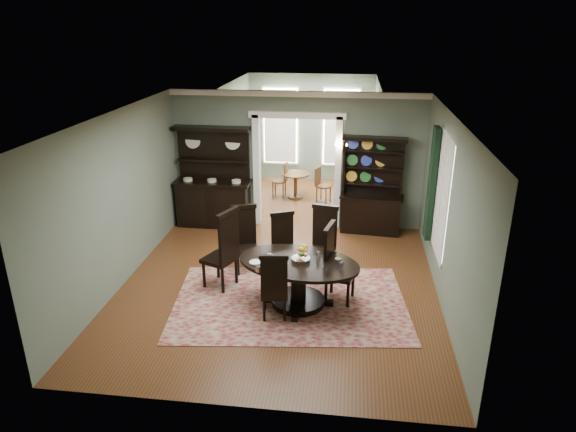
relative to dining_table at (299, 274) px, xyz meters
name	(u,v)px	position (x,y,z in m)	size (l,w,h in m)	color
room	(278,202)	(-0.41, 0.56, 1.03)	(5.51, 6.01, 3.01)	brown
parlor	(307,135)	(-0.41, 6.05, 0.97)	(3.51, 3.50, 3.01)	brown
doorway_trim	(297,155)	(-0.41, 3.52, 1.07)	(2.08, 0.25, 2.57)	white
right_window	(437,190)	(2.28, 1.45, 1.05)	(0.15, 1.47, 2.12)	white
wall_sconce	(341,146)	(0.54, 3.36, 1.34)	(0.27, 0.21, 0.21)	#AE772E
rug	(290,302)	(-0.14, 0.02, -0.54)	(3.82, 2.48, 0.01)	maroon
dining_table	(299,274)	(0.00, 0.00, 0.00)	(2.21, 2.19, 0.78)	black
centerpiece	(301,257)	(0.03, 0.02, 0.31)	(1.52, 0.98, 0.25)	silver
chair_far_left	(245,236)	(-1.12, 1.17, 0.11)	(0.58, 0.56, 1.24)	black
chair_far_mid	(284,242)	(-0.39, 1.11, 0.07)	(0.56, 0.55, 1.17)	black
chair_far_right	(323,238)	(0.32, 1.24, 0.13)	(0.55, 0.53, 1.28)	black
chair_end_left	(225,247)	(-1.32, 0.41, 0.22)	(0.68, 0.69, 1.45)	black
chair_end_right	(334,261)	(0.56, 0.23, 0.15)	(0.56, 0.58, 1.33)	black
chair_near	(274,285)	(-0.32, -0.51, 0.06)	(0.48, 0.46, 1.15)	black
sideboard	(214,192)	(-2.26, 3.26, 0.23)	(1.70, 0.61, 2.23)	black
welsh_dresser	(371,198)	(1.24, 3.29, 0.22)	(1.39, 0.62, 2.11)	black
parlor_table	(295,182)	(-0.64, 5.31, -0.11)	(0.72, 0.72, 0.67)	brown
parlor_chair_left	(282,179)	(-1.01, 5.30, -0.05)	(0.40, 0.39, 0.93)	brown
parlor_chair_right	(321,184)	(0.04, 5.11, -0.07)	(0.42, 0.41, 0.89)	brown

